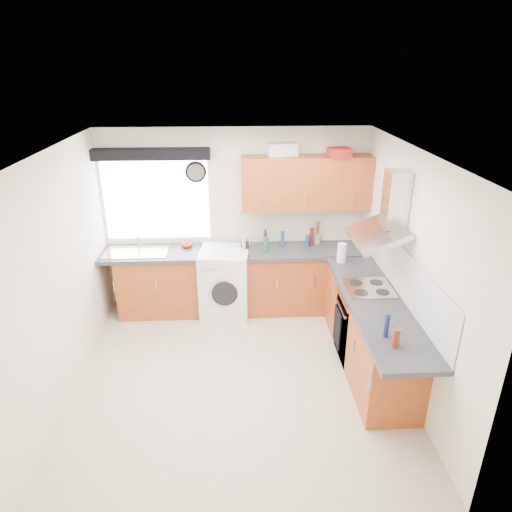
{
  "coord_description": "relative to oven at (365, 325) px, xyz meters",
  "views": [
    {
      "loc": [
        0.0,
        -4.21,
        3.29
      ],
      "look_at": [
        0.25,
        0.85,
        1.1
      ],
      "focal_mm": 32.0,
      "sensor_mm": 36.0,
      "label": 1
    }
  ],
  "objects": [
    {
      "name": "hob_plate",
      "position": [
        0.0,
        0.0,
        0.49
      ],
      "size": [
        0.52,
        0.52,
        0.01
      ],
      "primitive_type": "cube",
      "color": "#B6B6B6",
      "rests_on": "worktop_right"
    },
    {
      "name": "tomato_cluster",
      "position": [
        -2.16,
        1.35,
        0.52
      ],
      "size": [
        0.16,
        0.16,
        0.06
      ],
      "primitive_type": null,
      "rotation": [
        0.0,
        0.0,
        -0.23
      ],
      "color": "#B01D0A",
      "rests_on": "worktop_back"
    },
    {
      "name": "utensil_pot",
      "position": [
        -0.35,
        1.4,
        0.55
      ],
      "size": [
        0.11,
        0.11,
        0.14
      ],
      "primitive_type": "cylinder",
      "rotation": [
        0.0,
        0.0,
        0.12
      ],
      "color": "gray",
      "rests_on": "worktop_back"
    },
    {
      "name": "sink",
      "position": [
        -2.83,
        1.2,
        0.52
      ],
      "size": [
        0.84,
        0.46,
        0.1
      ],
      "primitive_type": null,
      "color": "#B6B6B6",
      "rests_on": "worktop_back"
    },
    {
      "name": "jar_0",
      "position": [
        -0.51,
        1.3,
        0.57
      ],
      "size": [
        0.05,
        0.05,
        0.17
      ],
      "primitive_type": "cylinder",
      "color": "navy",
      "rests_on": "worktop_back"
    },
    {
      "name": "jar_3",
      "position": [
        -1.08,
        1.33,
        0.61
      ],
      "size": [
        0.04,
        0.04,
        0.24
      ],
      "primitive_type": "cylinder",
      "color": "#30281A",
      "rests_on": "worktop_back"
    },
    {
      "name": "ground_plane",
      "position": [
        -1.5,
        -0.3,
        -0.42
      ],
      "size": [
        3.6,
        3.6,
        0.0
      ],
      "primitive_type": "plane",
      "color": "beige"
    },
    {
      "name": "base_cab_back",
      "position": [
        -1.6,
        1.21,
        0.01
      ],
      "size": [
        3.0,
        0.58,
        0.86
      ],
      "primitive_type": "cube",
      "color": "#8F3B17",
      "rests_on": "ground_plane"
    },
    {
      "name": "wall_left",
      "position": [
        -3.3,
        -0.3,
        0.82
      ],
      "size": [
        0.02,
        3.6,
        2.5
      ],
      "primitive_type": "cube",
      "color": "silver",
      "rests_on": "ground_plane"
    },
    {
      "name": "ceiling",
      "position": [
        -1.5,
        -0.3,
        2.08
      ],
      "size": [
        3.6,
        3.6,
        0.02
      ],
      "primitive_type": "cube",
      "color": "white",
      "rests_on": "wall_back"
    },
    {
      "name": "wall_front",
      "position": [
        -1.5,
        -2.1,
        0.82
      ],
      "size": [
        3.6,
        0.02,
        2.5
      ],
      "primitive_type": "cube",
      "color": "silver",
      "rests_on": "ground_plane"
    },
    {
      "name": "window",
      "position": [
        -2.55,
        1.49,
        1.12
      ],
      "size": [
        1.4,
        0.02,
        1.1
      ],
      "primitive_type": "cube",
      "color": "white",
      "rests_on": "wall_back"
    },
    {
      "name": "oven",
      "position": [
        0.0,
        0.0,
        0.0
      ],
      "size": [
        0.56,
        0.58,
        0.85
      ],
      "primitive_type": "cube",
      "color": "black",
      "rests_on": "ground_plane"
    },
    {
      "name": "bottle_1",
      "position": [
        -0.05,
        -1.09,
        0.57
      ],
      "size": [
        0.05,
        0.05,
        0.16
      ],
      "primitive_type": "cylinder",
      "color": "brown",
      "rests_on": "worktop_right"
    },
    {
      "name": "bottle_0",
      "position": [
        -0.11,
        -0.96,
        0.61
      ],
      "size": [
        0.05,
        0.05,
        0.24
      ],
      "primitive_type": "cylinder",
      "color": "#171E4F",
      "rests_on": "worktop_right"
    },
    {
      "name": "extractor_hood",
      "position": [
        0.1,
        -0.0,
        1.34
      ],
      "size": [
        0.52,
        0.78,
        0.66
      ],
      "primitive_type": null,
      "color": "#B6B6B6",
      "rests_on": "wall_right"
    },
    {
      "name": "jar_4",
      "position": [
        -1.09,
        1.13,
        0.59
      ],
      "size": [
        0.07,
        0.07,
        0.2
      ],
      "primitive_type": "cylinder",
      "color": "#205B2B",
      "rests_on": "worktop_back"
    },
    {
      "name": "jar_1",
      "position": [
        -1.41,
        1.21,
        0.53
      ],
      "size": [
        0.04,
        0.04,
        0.1
      ],
      "primitive_type": "cylinder",
      "color": "#412E24",
      "rests_on": "worktop_back"
    },
    {
      "name": "jar_9",
      "position": [
        -1.39,
        1.11,
        0.61
      ],
      "size": [
        0.04,
        0.04,
        0.25
      ],
      "primitive_type": "cylinder",
      "color": "#B4AD9A",
      "rests_on": "worktop_back"
    },
    {
      "name": "jar_8",
      "position": [
        -0.44,
        1.33,
        0.61
      ],
      "size": [
        0.06,
        0.06,
        0.25
      ],
      "primitive_type": "cylinder",
      "color": "#561712",
      "rests_on": "worktop_back"
    },
    {
      "name": "wall_right",
      "position": [
        0.3,
        -0.3,
        0.82
      ],
      "size": [
        0.02,
        3.6,
        2.5
      ],
      "primitive_type": "cube",
      "color": "silver",
      "rests_on": "ground_plane"
    },
    {
      "name": "wall_clock",
      "position": [
        -2.0,
        1.46,
        1.5
      ],
      "size": [
        0.28,
        0.04,
        0.28
      ],
      "primitive_type": "cylinder",
      "rotation": [
        1.57,
        0.0,
        0.0
      ],
      "color": "black",
      "rests_on": "wall_back"
    },
    {
      "name": "worktop_back",
      "position": [
        -1.5,
        1.2,
        0.46
      ],
      "size": [
        3.6,
        0.62,
        0.05
      ],
      "primitive_type": "cube",
      "color": "#2B2C2F",
      "rests_on": "base_cab_back"
    },
    {
      "name": "jar_7",
      "position": [
        -0.85,
        1.29,
        0.6
      ],
      "size": [
        0.05,
        0.05,
        0.23
      ],
      "primitive_type": "cylinder",
      "color": "navy",
      "rests_on": "worktop_back"
    },
    {
      "name": "base_cab_right",
      "position": [
        0.01,
        -0.15,
        0.01
      ],
      "size": [
        0.58,
        2.1,
        0.86
      ],
      "primitive_type": "cube",
      "color": "#8F3B17",
      "rests_on": "ground_plane"
    },
    {
      "name": "kitchen_roll",
      "position": [
        -0.15,
        0.75,
        0.61
      ],
      "size": [
        0.13,
        0.13,
        0.25
      ],
      "primitive_type": "cylinder",
      "rotation": [
        0.0,
        0.0,
        -0.21
      ],
      "color": "white",
      "rests_on": "worktop_right"
    },
    {
      "name": "bottle_2",
      "position": [
        -0.09,
        -1.14,
        0.58
      ],
      "size": [
        0.05,
        0.05,
        0.18
      ],
      "primitive_type": "cylinder",
      "color": "maroon",
      "rests_on": "worktop_right"
    },
    {
      "name": "jar_2",
      "position": [
        -1.35,
        1.18,
        0.55
      ],
      "size": [
        0.08,
        0.08,
        0.13
      ],
      "primitive_type": "cylinder",
      "color": "black",
      "rests_on": "worktop_back"
    },
    {
      "name": "worktop_right",
      "position": [
        0.0,
        -0.3,
        0.46
      ],
      "size": [
        0.62,
        2.42,
        0.05
      ],
      "primitive_type": "cube",
      "color": "#2B2C2F",
      "rests_on": "base_cab_right"
    },
    {
      "name": "jar_5",
      "position": [
        -1.36,
        1.22,
        0.57
      ],
      "size": [
        0.07,
        0.07,
        0.18
      ],
      "primitive_type": "cylinder",
      "color": "#A19689",
      "rests_on": "worktop_back"
    },
    {
      "name": "wall_back",
      "position": [
        -1.5,
        1.5,
        0.82
      ],
      "size": [
        3.6,
        0.02,
        2.5
      ],
      "primitive_type": "cube",
      "color": "silver",
      "rests_on": "ground_plane"
    },
    {
      "name": "jar_6",
      "position": [
        -1.08,
        1.38,
        0.57
      ],
      "size": [
        0.05,
        0.05,
        0.18
      ],
      "primitive_type": "cylinder",
      "color": "#25571F",
      "rests_on": "worktop_back"
    },
    {
      "name": "upper_cabinets",
      "position": [
        -0.55,
        1.32,
        1.38
      ],
      "size": [
        1.7,
        0.35,
        0.7
      ],
      "primitive_type": "cube",
      "color": "#8F3B17",
      "rests_on": "wall_back"
    },
    {
      "name": "splashback",
      "position": [
        0.29,
        0.0,
        0.75
      ],
      "size": [
        0.01,
        3.0,
        0.54
      ],
      "primitive_type": "cube",
      "color": "white",
      "rests_on": "wall_right"
    },
    {
      "name": "window_blind",
      "position": [
        -2.55,
        1.4,
        1.76
      ],
      "size": [
        1.5,
        0.18,
        0.14
      ],
      "primitive_type": "cube",
      "color": "black",
      "rests_on": "wall_back"
    },
    {
      "name": "casserole",
      "position": [
        -0.88,
        1.42,
        1.8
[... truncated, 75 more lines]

